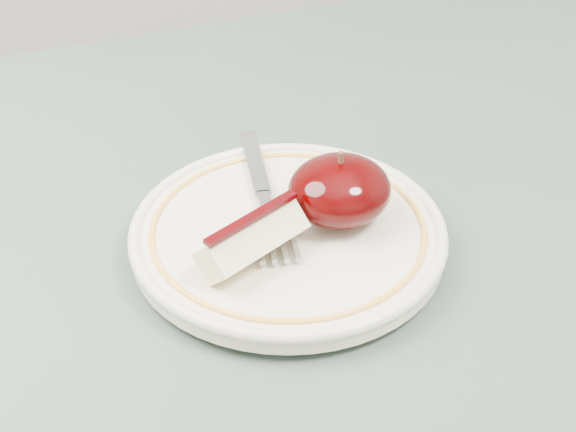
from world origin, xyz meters
name	(u,v)px	position (x,y,z in m)	size (l,w,h in m)	color
table	(366,374)	(0.00, 0.00, 0.66)	(0.90, 0.90, 0.75)	brown
plate	(288,232)	(-0.04, 0.06, 0.76)	(0.22, 0.22, 0.02)	#F0E4C9
apple_half	(339,190)	(0.00, 0.05, 0.79)	(0.07, 0.07, 0.05)	black
apple_wedge	(253,239)	(-0.07, 0.03, 0.78)	(0.08, 0.06, 0.04)	#F8E8B6
fork	(263,194)	(-0.04, 0.09, 0.77)	(0.06, 0.16, 0.00)	gray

